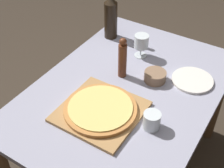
{
  "coord_description": "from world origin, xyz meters",
  "views": [
    {
      "loc": [
        0.59,
        -1.1,
        1.81
      ],
      "look_at": [
        -0.05,
        -0.07,
        0.78
      ],
      "focal_mm": 50.0,
      "sensor_mm": 36.0,
      "label": 1
    }
  ],
  "objects_px": {
    "pizza": "(100,108)",
    "wine_bottle": "(111,17)",
    "wine_glass": "(141,42)",
    "small_bowl": "(155,76)",
    "pepper_mill": "(122,58)"
  },
  "relations": [
    {
      "from": "pizza",
      "to": "small_bowl",
      "type": "height_order",
      "value": "small_bowl"
    },
    {
      "from": "pizza",
      "to": "wine_bottle",
      "type": "height_order",
      "value": "wine_bottle"
    },
    {
      "from": "wine_glass",
      "to": "pizza",
      "type": "bearing_deg",
      "value": -83.32
    },
    {
      "from": "wine_bottle",
      "to": "pizza",
      "type": "bearing_deg",
      "value": -61.93
    },
    {
      "from": "pizza",
      "to": "wine_bottle",
      "type": "xyz_separation_m",
      "value": [
        -0.33,
        0.62,
        0.11
      ]
    },
    {
      "from": "wine_bottle",
      "to": "small_bowl",
      "type": "bearing_deg",
      "value": -29.8
    },
    {
      "from": "pizza",
      "to": "wine_glass",
      "type": "distance_m",
      "value": 0.54
    },
    {
      "from": "pepper_mill",
      "to": "small_bowl",
      "type": "bearing_deg",
      "value": 18.54
    },
    {
      "from": "wine_bottle",
      "to": "wine_glass",
      "type": "distance_m",
      "value": 0.29
    },
    {
      "from": "small_bowl",
      "to": "wine_glass",
      "type": "bearing_deg",
      "value": 136.81
    },
    {
      "from": "wine_glass",
      "to": "small_bowl",
      "type": "distance_m",
      "value": 0.25
    },
    {
      "from": "pepper_mill",
      "to": "small_bowl",
      "type": "xyz_separation_m",
      "value": [
        0.17,
        0.06,
        -0.09
      ]
    },
    {
      "from": "pizza",
      "to": "pepper_mill",
      "type": "distance_m",
      "value": 0.32
    },
    {
      "from": "wine_glass",
      "to": "wine_bottle",
      "type": "bearing_deg",
      "value": 161.62
    },
    {
      "from": "wine_glass",
      "to": "pepper_mill",
      "type": "bearing_deg",
      "value": -89.36
    }
  ]
}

